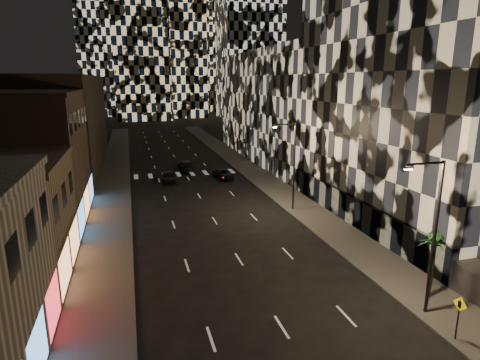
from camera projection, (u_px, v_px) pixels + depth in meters
sidewalk_left at (114, 178)px, 56.14m from camera, size 4.00×120.00×0.15m
sidewalk_right at (250, 169)px, 61.29m from camera, size 4.00×120.00×0.15m
curb_left at (129, 177)px, 56.68m from camera, size 0.20×120.00×0.15m
curb_right at (237, 170)px, 60.75m from camera, size 0.20×120.00×0.15m
retail_brown at (26, 161)px, 37.46m from camera, size 10.00×15.00×12.00m
retail_filler_left at (65, 122)px, 62.02m from camera, size 10.00×40.00×14.00m
midrise_right at (433, 106)px, 37.38m from camera, size 16.00×25.00×22.00m
midrise_base at (352, 210)px, 37.68m from camera, size 0.60×25.00×3.00m
midrise_filler_right at (295, 106)px, 68.27m from camera, size 16.00×40.00×18.00m
streetlight_near at (432, 228)px, 22.17m from camera, size 2.55×0.25×9.00m
streetlight_far at (292, 161)px, 40.88m from camera, size 2.55×0.25×9.00m
car_dark_midlane at (169, 177)px, 53.84m from camera, size 1.82×4.27×1.44m
car_dark_oncoming at (186, 165)px, 60.86m from camera, size 2.11×5.18×1.50m
car_dark_rightlane at (223, 174)px, 55.79m from camera, size 2.51×4.67×1.25m
ped_sign at (459, 311)px, 20.59m from camera, size 0.14×0.80×2.42m
palm_tree at (434, 245)px, 24.23m from camera, size 2.15×2.14×4.22m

